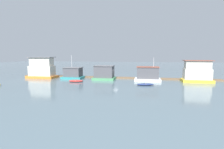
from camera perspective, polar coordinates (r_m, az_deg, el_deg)
ground_plane at (r=42.22m, az=0.25°, el=-1.73°), size 200.00×200.00×0.00m
dock_walkway at (r=45.14m, az=0.95°, el=-1.00°), size 51.00×1.97×0.30m
houseboat_orange at (r=48.81m, az=-21.93°, el=1.76°), size 7.25×3.85×5.46m
houseboat_teal at (r=45.57m, az=-12.60°, el=0.39°), size 5.17×4.00×5.91m
houseboat_green at (r=42.49m, az=-2.55°, el=0.52°), size 5.24×4.09×3.43m
houseboat_white at (r=41.27m, az=11.57°, el=0.08°), size 5.90×4.17×5.37m
houseboat_yellow at (r=42.75m, az=26.06°, el=0.66°), size 6.38×3.43×4.85m
dinghy_red at (r=39.65m, az=-11.71°, el=-2.06°), size 3.33×1.93×0.49m
dinghy_navy at (r=35.17m, az=10.83°, el=-3.19°), size 3.57×1.90×0.42m
mooring_post_far_left at (r=43.21m, az=10.47°, el=-0.85°), size 0.30×0.30×1.20m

